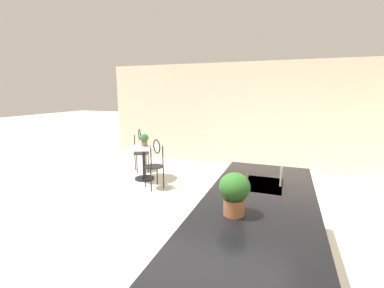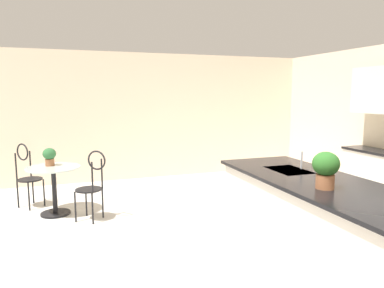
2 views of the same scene
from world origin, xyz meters
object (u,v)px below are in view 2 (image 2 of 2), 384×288
potted_plant_on_table (49,156)px  potted_plant_counter_near (326,168)px  chair_by_island (27,172)px  chair_near_window (92,182)px  bistro_table (54,186)px

potted_plant_on_table → potted_plant_counter_near: (3.03, 2.64, 0.23)m
chair_by_island → chair_near_window: bearing=42.7°
bistro_table → chair_near_window: 0.71m
chair_near_window → potted_plant_counter_near: size_ratio=2.84×
chair_by_island → potted_plant_on_table: bearing=40.3°
chair_near_window → bistro_table: bearing=-131.0°
chair_by_island → potted_plant_counter_near: bearing=41.0°
bistro_table → chair_near_window: chair_near_window is taller
chair_by_island → potted_plant_on_table: chair_by_island is taller
chair_by_island → potted_plant_counter_near: size_ratio=2.84×
bistro_table → potted_plant_on_table: 0.47m
chair_by_island → potted_plant_counter_near: (3.47, 3.01, 0.56)m
bistro_table → potted_plant_counter_near: 3.95m
bistro_table → potted_plant_on_table: size_ratio=2.88×
potted_plant_on_table → potted_plant_counter_near: 4.03m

